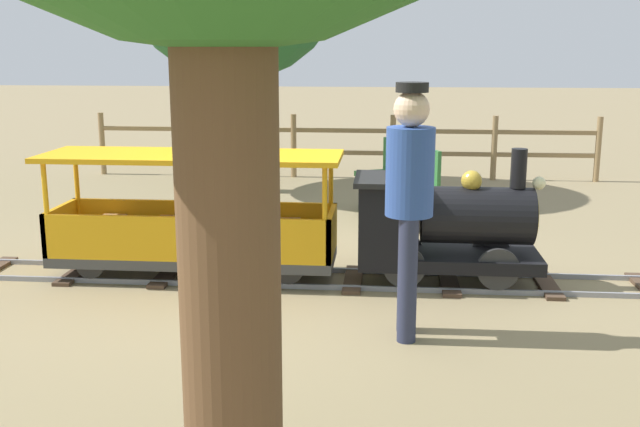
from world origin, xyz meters
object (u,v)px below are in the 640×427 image
(locomotive, at_px, (439,224))
(conductor_person, at_px, (409,191))
(passenger_car, at_px, (194,227))
(park_bench, at_px, (399,182))

(locomotive, distance_m, conductor_person, 1.24)
(passenger_car, distance_m, park_bench, 2.79)
(locomotive, xyz_separation_m, park_bench, (-2.24, -0.29, -0.07))
(locomotive, height_order, passenger_car, locomotive)
(conductor_person, xyz_separation_m, park_bench, (-3.36, -0.01, -0.54))
(passenger_car, relative_size, conductor_person, 1.45)
(conductor_person, height_order, park_bench, conductor_person)
(passenger_car, bearing_deg, conductor_person, 56.20)
(conductor_person, relative_size, park_bench, 1.20)
(locomotive, xyz_separation_m, passenger_car, (0.00, -1.94, -0.06))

